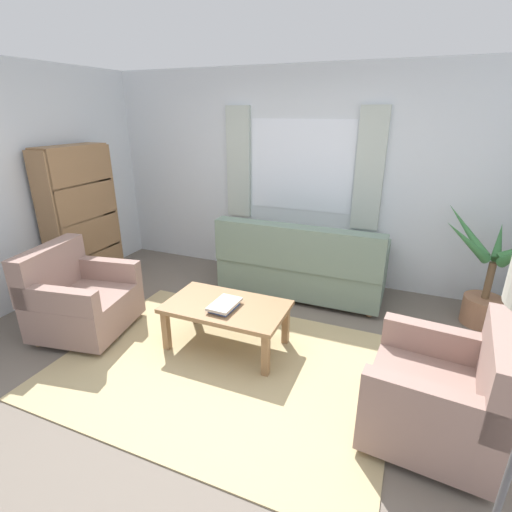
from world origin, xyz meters
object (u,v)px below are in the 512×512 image
at_px(couch, 301,266).
at_px(armchair_right, 443,394).
at_px(potted_plant, 487,283).
at_px(bookshelf, 85,225).
at_px(armchair_left, 79,299).
at_px(book_stack_on_table, 224,305).
at_px(coffee_table, 226,310).

relative_size(couch, armchair_right, 2.09).
distance_m(potted_plant, bookshelf, 4.56).
bearing_deg(armchair_left, potted_plant, -75.43).
xyz_separation_m(armchair_left, bookshelf, (-0.78, 0.93, 0.42)).
xyz_separation_m(couch, book_stack_on_table, (-0.30, -1.40, 0.10)).
bearing_deg(couch, coffee_table, 76.52).
relative_size(armchair_right, bookshelf, 0.53).
height_order(armchair_right, bookshelf, bookshelf).
height_order(coffee_table, bookshelf, bookshelf).
bearing_deg(bookshelf, book_stack_on_table, 73.01).
bearing_deg(coffee_table, armchair_right, -12.96).
xyz_separation_m(couch, potted_plant, (1.92, 0.06, 0.09)).
height_order(coffee_table, book_stack_on_table, book_stack_on_table).
distance_m(book_stack_on_table, bookshelf, 2.39).
height_order(armchair_right, coffee_table, armchair_right).
xyz_separation_m(armchair_right, potted_plant, (0.45, 1.80, 0.10)).
bearing_deg(armchair_left, coffee_table, -88.30).
distance_m(coffee_table, bookshelf, 2.37).
bearing_deg(coffee_table, bookshelf, 164.39).
bearing_deg(armchair_right, book_stack_on_table, -96.05).
relative_size(coffee_table, book_stack_on_table, 3.35).
height_order(book_stack_on_table, potted_plant, potted_plant).
relative_size(book_stack_on_table, potted_plant, 0.28).
height_order(armchair_left, potted_plant, potted_plant).
relative_size(armchair_right, potted_plant, 0.76).
xyz_separation_m(book_stack_on_table, bookshelf, (-2.26, 0.69, 0.30)).
xyz_separation_m(armchair_right, coffee_table, (-1.80, 0.41, 0.03)).
bearing_deg(armchair_right, armchair_left, -86.89).
height_order(armchair_right, book_stack_on_table, armchair_right).
relative_size(coffee_table, bookshelf, 0.64).
distance_m(armchair_right, book_stack_on_table, 1.82).
distance_m(couch, bookshelf, 2.69).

